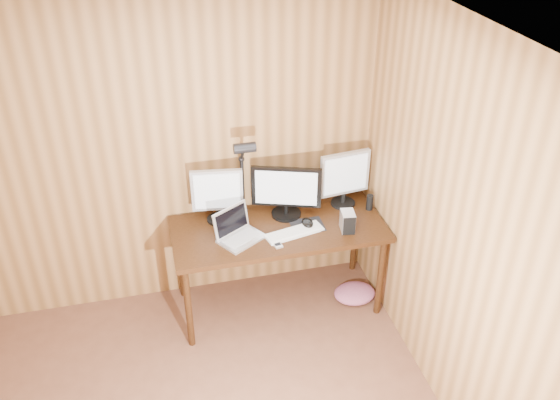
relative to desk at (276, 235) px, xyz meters
name	(u,v)px	position (x,y,z in m)	size (l,w,h in m)	color
room_shell	(163,362)	(-0.93, -1.70, 0.62)	(4.00, 4.00, 4.00)	brown
desk	(276,235)	(0.00, 0.00, 0.00)	(1.60, 0.70, 0.75)	black
monitor_center	(286,191)	(0.10, 0.08, 0.34)	(0.51, 0.23, 0.42)	black
monitor_left	(217,194)	(-0.42, 0.13, 0.36)	(0.38, 0.18, 0.43)	black
monitor_right	(345,177)	(0.58, 0.12, 0.37)	(0.41, 0.19, 0.46)	black
laptop	(237,231)	(-0.32, -0.13, 0.18)	(0.39, 0.37, 0.23)	silver
keyboard	(294,232)	(0.09, -0.18, 0.13)	(0.46, 0.23, 0.02)	white
mousepad	(307,225)	(0.22, -0.11, 0.12)	(0.24, 0.20, 0.00)	black
mouse	(307,223)	(0.22, -0.11, 0.15)	(0.08, 0.12, 0.04)	black
hard_drive	(348,221)	(0.49, -0.23, 0.20)	(0.11, 0.15, 0.15)	silver
phone	(277,244)	(-0.06, -0.28, 0.13)	(0.07, 0.12, 0.02)	silver
speaker	(370,202)	(0.75, 0.00, 0.19)	(0.05, 0.05, 0.13)	black
desk_lamp	(244,166)	(-0.21, 0.15, 0.55)	(0.16, 0.23, 0.70)	black
fabric_pile	(355,293)	(0.62, -0.17, -0.57)	(0.34, 0.28, 0.11)	#B15573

